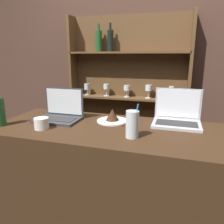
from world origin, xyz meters
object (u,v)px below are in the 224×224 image
at_px(laptop_near, 60,113).
at_px(laptop_far, 177,117).
at_px(coffee_cup, 42,123).
at_px(cake_plate, 112,117).
at_px(water_glass, 132,124).

distance_m(laptop_near, laptop_far, 0.85).
xyz_separation_m(laptop_far, coffee_cup, (-0.84, -0.37, -0.01)).
distance_m(laptop_near, coffee_cup, 0.23).
xyz_separation_m(cake_plate, water_glass, (0.20, -0.27, 0.05)).
relative_size(water_glass, coffee_cup, 2.16).
bearing_deg(coffee_cup, cake_plate, 36.24).
height_order(cake_plate, coffee_cup, cake_plate).
bearing_deg(laptop_near, coffee_cup, -91.92).
distance_m(laptop_far, coffee_cup, 0.92).
relative_size(laptop_near, water_glass, 1.55).
relative_size(laptop_near, cake_plate, 1.40).
distance_m(laptop_near, water_glass, 0.62).
xyz_separation_m(laptop_near, coffee_cup, (-0.01, -0.22, -0.01)).
distance_m(cake_plate, water_glass, 0.34).
height_order(laptop_far, cake_plate, laptop_far).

